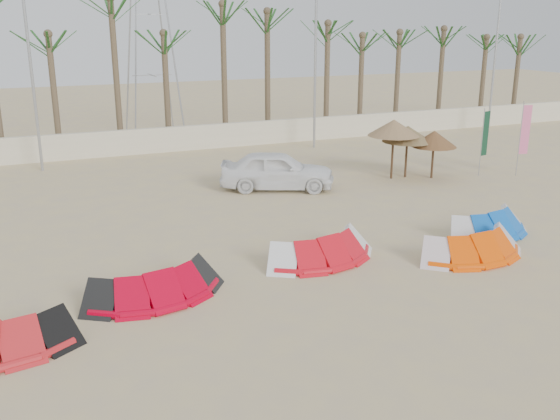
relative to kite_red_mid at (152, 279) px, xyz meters
name	(u,v)px	position (x,y,z in m)	size (l,w,h in m)	color
ground	(388,341)	(4.19, -4.42, -0.42)	(120.00, 120.00, 0.00)	tan
boundary_wall	(160,140)	(4.19, 17.58, 0.23)	(60.00, 0.30, 1.30)	beige
palm_line	(160,25)	(4.86, 19.08, 6.02)	(52.00, 4.00, 7.70)	brown
lamp_b	(29,42)	(-1.78, 15.58, 5.35)	(1.25, 0.14, 11.00)	#A5A8AD
lamp_c	(316,38)	(12.22, 15.58, 5.35)	(1.25, 0.14, 11.00)	#A5A8AD
lamp_d	(498,36)	(24.22, 15.58, 5.35)	(1.25, 0.14, 11.00)	#A5A8AD
pylon	(155,133)	(5.19, 23.58, -0.42)	(3.00, 3.00, 14.00)	#A5A8AD
kite_red_mid	(152,279)	(0.00, 0.00, 0.00)	(3.76, 2.10, 0.90)	#BE001A
kite_red_right	(318,244)	(4.98, 0.65, 0.00)	(3.75, 2.13, 0.90)	red
kite_orange	(467,241)	(9.16, -0.85, 0.00)	(3.54, 1.65, 0.90)	#FF4D02
kite_blue	(484,220)	(11.00, 0.55, 0.00)	(3.38, 1.94, 0.90)	blue
parasol_left	(408,134)	(12.96, 7.95, 1.51)	(2.21, 2.21, 2.28)	#4C331E
parasol_mid	(394,128)	(12.24, 7.96, 1.82)	(2.25, 2.25, 2.60)	#4C331E
parasol_right	(434,139)	(13.92, 7.34, 1.33)	(1.98, 1.98, 2.10)	#4C331E
flag_pink	(524,132)	(17.85, 6.22, 1.55)	(0.45, 0.12, 3.32)	#A5A8AD
flag_green	(485,136)	(16.30, 6.86, 1.38)	(0.45, 0.12, 3.03)	#A5A8AD
car	(277,170)	(6.92, 8.29, 0.37)	(1.87, 4.64, 1.58)	white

